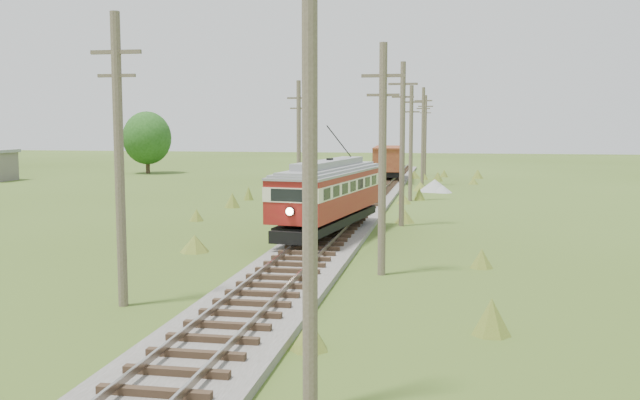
# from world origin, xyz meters

# --- Properties ---
(railbed_main) EXTENTS (3.60, 96.00, 0.57)m
(railbed_main) POSITION_xyz_m (0.00, 34.00, 0.19)
(railbed_main) COLOR #605B54
(railbed_main) RESTS_ON ground
(streetcar) EXTENTS (4.14, 11.10, 5.02)m
(streetcar) POSITION_xyz_m (-0.00, 26.01, 2.40)
(streetcar) COLOR black
(streetcar) RESTS_ON ground
(gondola) EXTENTS (3.18, 8.69, 2.85)m
(gondola) POSITION_xyz_m (0.00, 61.31, 2.10)
(gondola) COLOR black
(gondola) RESTS_ON ground
(gravel_pile) EXTENTS (2.83, 3.01, 1.03)m
(gravel_pile) POSITION_xyz_m (4.73, 51.53, 0.48)
(gravel_pile) COLOR gray
(gravel_pile) RESTS_ON ground
(utility_pole_r_1) EXTENTS (0.30, 0.30, 8.80)m
(utility_pole_r_1) POSITION_xyz_m (3.10, 5.00, 4.40)
(utility_pole_r_1) COLOR brown
(utility_pole_r_1) RESTS_ON ground
(utility_pole_r_2) EXTENTS (1.60, 0.30, 8.60)m
(utility_pole_r_2) POSITION_xyz_m (3.30, 18.00, 4.42)
(utility_pole_r_2) COLOR brown
(utility_pole_r_2) RESTS_ON ground
(utility_pole_r_3) EXTENTS (1.60, 0.30, 9.00)m
(utility_pole_r_3) POSITION_xyz_m (3.20, 31.00, 4.63)
(utility_pole_r_3) COLOR brown
(utility_pole_r_3) RESTS_ON ground
(utility_pole_r_4) EXTENTS (1.60, 0.30, 8.40)m
(utility_pole_r_4) POSITION_xyz_m (3.00, 44.00, 4.32)
(utility_pole_r_4) COLOR brown
(utility_pole_r_4) RESTS_ON ground
(utility_pole_r_5) EXTENTS (1.60, 0.30, 8.90)m
(utility_pole_r_5) POSITION_xyz_m (3.40, 57.00, 4.58)
(utility_pole_r_5) COLOR brown
(utility_pole_r_5) RESTS_ON ground
(utility_pole_r_6) EXTENTS (1.60, 0.30, 8.70)m
(utility_pole_r_6) POSITION_xyz_m (3.20, 70.00, 4.47)
(utility_pole_r_6) COLOR brown
(utility_pole_r_6) RESTS_ON ground
(utility_pole_l_a) EXTENTS (1.60, 0.30, 9.00)m
(utility_pole_l_a) POSITION_xyz_m (-4.20, 12.00, 4.63)
(utility_pole_l_a) COLOR brown
(utility_pole_l_a) RESTS_ON ground
(utility_pole_l_b) EXTENTS (1.60, 0.30, 8.60)m
(utility_pole_l_b) POSITION_xyz_m (-4.50, 40.00, 4.42)
(utility_pole_l_b) COLOR brown
(utility_pole_l_b) RESTS_ON ground
(tree_mid_a) EXTENTS (5.46, 5.46, 7.03)m
(tree_mid_a) POSITION_xyz_m (-28.00, 68.00, 4.02)
(tree_mid_a) COLOR #38281C
(tree_mid_a) RESTS_ON ground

